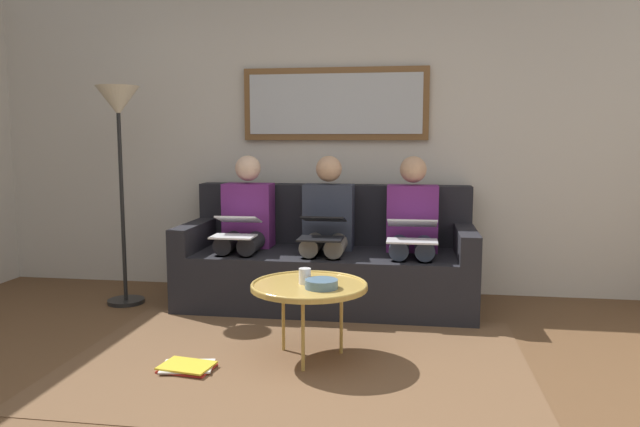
{
  "coord_description": "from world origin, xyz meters",
  "views": [
    {
      "loc": [
        -0.63,
        2.41,
        1.27
      ],
      "look_at": [
        0.0,
        -1.7,
        0.75
      ],
      "focal_mm": 33.71,
      "sensor_mm": 36.0,
      "label": 1
    }
  ],
  "objects_px": {
    "person_right": "(245,224)",
    "magazine_stack": "(187,367)",
    "framed_mirror": "(335,104)",
    "person_middle": "(327,226)",
    "cup": "(305,276)",
    "couch": "(328,263)",
    "bowl": "(321,284)",
    "person_left": "(412,228)",
    "laptop_black": "(322,228)",
    "laptop_silver": "(412,231)",
    "coffee_table": "(309,287)",
    "laptop_white": "(236,227)",
    "standing_lamp": "(119,125)"
  },
  "relations": [
    {
      "from": "cup",
      "to": "bowl",
      "type": "height_order",
      "value": "cup"
    },
    {
      "from": "laptop_silver",
      "to": "laptop_black",
      "type": "bearing_deg",
      "value": -0.34
    },
    {
      "from": "bowl",
      "to": "magazine_stack",
      "type": "relative_size",
      "value": 0.59
    },
    {
      "from": "person_left",
      "to": "couch",
      "type": "bearing_deg",
      "value": -6.13
    },
    {
      "from": "standing_lamp",
      "to": "magazine_stack",
      "type": "bearing_deg",
      "value": 128.3
    },
    {
      "from": "cup",
      "to": "laptop_silver",
      "type": "xyz_separation_m",
      "value": [
        -0.61,
        -0.89,
        0.14
      ]
    },
    {
      "from": "person_middle",
      "to": "laptop_black",
      "type": "bearing_deg",
      "value": 90.0
    },
    {
      "from": "couch",
      "to": "standing_lamp",
      "type": "xyz_separation_m",
      "value": [
        1.55,
        0.27,
        1.06
      ]
    },
    {
      "from": "couch",
      "to": "laptop_white",
      "type": "relative_size",
      "value": 6.35
    },
    {
      "from": "cup",
      "to": "magazine_stack",
      "type": "height_order",
      "value": "cup"
    },
    {
      "from": "coffee_table",
      "to": "cup",
      "type": "relative_size",
      "value": 7.48
    },
    {
      "from": "framed_mirror",
      "to": "bowl",
      "type": "xyz_separation_m",
      "value": [
        -0.14,
        1.68,
        -1.09
      ]
    },
    {
      "from": "person_middle",
      "to": "coffee_table",
      "type": "bearing_deg",
      "value": 92.96
    },
    {
      "from": "person_middle",
      "to": "person_right",
      "type": "xyz_separation_m",
      "value": [
        0.64,
        0.0,
        0.0
      ]
    },
    {
      "from": "framed_mirror",
      "to": "bowl",
      "type": "distance_m",
      "value": 2.01
    },
    {
      "from": "laptop_silver",
      "to": "person_right",
      "type": "relative_size",
      "value": 0.31
    },
    {
      "from": "person_right",
      "to": "laptop_white",
      "type": "bearing_deg",
      "value": 90.0
    },
    {
      "from": "person_left",
      "to": "laptop_white",
      "type": "bearing_deg",
      "value": 10.74
    },
    {
      "from": "person_right",
      "to": "magazine_stack",
      "type": "distance_m",
      "value": 1.55
    },
    {
      "from": "person_left",
      "to": "person_right",
      "type": "height_order",
      "value": "same"
    },
    {
      "from": "person_middle",
      "to": "person_right",
      "type": "distance_m",
      "value": 0.64
    },
    {
      "from": "person_left",
      "to": "person_middle",
      "type": "relative_size",
      "value": 1.0
    },
    {
      "from": "laptop_silver",
      "to": "laptop_white",
      "type": "distance_m",
      "value": 1.28
    },
    {
      "from": "laptop_silver",
      "to": "coffee_table",
      "type": "bearing_deg",
      "value": 57.39
    },
    {
      "from": "magazine_stack",
      "to": "laptop_white",
      "type": "bearing_deg",
      "value": -86.98
    },
    {
      "from": "bowl",
      "to": "person_left",
      "type": "relative_size",
      "value": 0.16
    },
    {
      "from": "laptop_silver",
      "to": "bowl",
      "type": "bearing_deg",
      "value": 63.19
    },
    {
      "from": "framed_mirror",
      "to": "laptop_white",
      "type": "xyz_separation_m",
      "value": [
        0.64,
        0.7,
        -0.92
      ]
    },
    {
      "from": "laptop_black",
      "to": "person_left",
      "type": "bearing_deg",
      "value": -159.64
    },
    {
      "from": "framed_mirror",
      "to": "laptop_silver",
      "type": "relative_size",
      "value": 4.33
    },
    {
      "from": "person_middle",
      "to": "couch",
      "type": "bearing_deg",
      "value": -90.0
    },
    {
      "from": "cup",
      "to": "couch",
      "type": "bearing_deg",
      "value": -88.47
    },
    {
      "from": "person_right",
      "to": "magazine_stack",
      "type": "relative_size",
      "value": 3.66
    },
    {
      "from": "person_right",
      "to": "laptop_white",
      "type": "relative_size",
      "value": 3.29
    },
    {
      "from": "person_right",
      "to": "laptop_black",
      "type": "bearing_deg",
      "value": 159.64
    },
    {
      "from": "coffee_table",
      "to": "person_left",
      "type": "relative_size",
      "value": 0.59
    },
    {
      "from": "bowl",
      "to": "laptop_silver",
      "type": "height_order",
      "value": "laptop_silver"
    },
    {
      "from": "framed_mirror",
      "to": "magazine_stack",
      "type": "distance_m",
      "value": 2.5
    },
    {
      "from": "framed_mirror",
      "to": "person_middle",
      "type": "xyz_separation_m",
      "value": [
        0.0,
        0.46,
        -0.94
      ]
    },
    {
      "from": "person_left",
      "to": "laptop_black",
      "type": "relative_size",
      "value": 2.98
    },
    {
      "from": "couch",
      "to": "standing_lamp",
      "type": "relative_size",
      "value": 1.33
    },
    {
      "from": "framed_mirror",
      "to": "laptop_silver",
      "type": "bearing_deg",
      "value": 132.5
    },
    {
      "from": "laptop_black",
      "to": "standing_lamp",
      "type": "relative_size",
      "value": 0.23
    },
    {
      "from": "framed_mirror",
      "to": "cup",
      "type": "bearing_deg",
      "value": 91.16
    },
    {
      "from": "person_middle",
      "to": "laptop_black",
      "type": "relative_size",
      "value": 2.98
    },
    {
      "from": "coffee_table",
      "to": "magazine_stack",
      "type": "bearing_deg",
      "value": 23.87
    },
    {
      "from": "couch",
      "to": "bowl",
      "type": "distance_m",
      "value": 1.31
    },
    {
      "from": "bowl",
      "to": "laptop_silver",
      "type": "relative_size",
      "value": 0.53
    },
    {
      "from": "couch",
      "to": "person_left",
      "type": "distance_m",
      "value": 0.71
    },
    {
      "from": "couch",
      "to": "laptop_white",
      "type": "xyz_separation_m",
      "value": [
        0.64,
        0.31,
        0.32
      ]
    }
  ]
}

